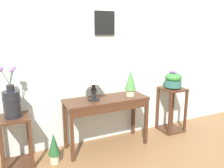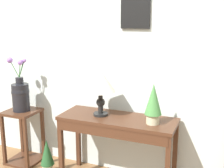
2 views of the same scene
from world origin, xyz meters
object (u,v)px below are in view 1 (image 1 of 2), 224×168
console_table (107,106)px  potted_plant_floor (54,147)px  pedestal_stand_left (16,142)px  flower_vase_tall_left (12,101)px  pedestal_stand_right (171,109)px  table_lamp (93,75)px  potted_plant_on_console (130,82)px  planter_bowl_wide_right (173,80)px

console_table → potted_plant_floor: (-0.78, -0.10, -0.41)m
console_table → potted_plant_floor: console_table is taller
console_table → pedestal_stand_left: 1.25m
flower_vase_tall_left → pedestal_stand_right: flower_vase_tall_left is taller
flower_vase_tall_left → table_lamp: bearing=-1.0°
table_lamp → potted_plant_on_console: table_lamp is taller
planter_bowl_wide_right → console_table: bearing=-177.3°
console_table → potted_plant_on_console: potted_plant_on_console is taller
flower_vase_tall_left → planter_bowl_wide_right: 2.42m
flower_vase_tall_left → pedestal_stand_right: size_ratio=0.85×
table_lamp → pedestal_stand_right: (1.40, 0.03, -0.70)m
pedestal_stand_left → flower_vase_tall_left: 0.53m
pedestal_stand_left → pedestal_stand_right: bearing=0.3°
console_table → flower_vase_tall_left: 1.23m
pedestal_stand_left → planter_bowl_wide_right: 2.49m
pedestal_stand_left → potted_plant_floor: bearing=-18.9°
flower_vase_tall_left → potted_plant_floor: 0.78m
console_table → flower_vase_tall_left: flower_vase_tall_left is taller
potted_plant_on_console → potted_plant_floor: size_ratio=0.94×
planter_bowl_wide_right → table_lamp: bearing=-178.7°
console_table → pedestal_stand_left: (-1.21, 0.04, -0.31)m
table_lamp → planter_bowl_wide_right: (1.40, 0.03, -0.19)m
flower_vase_tall_left → potted_plant_on_console: bearing=-1.9°
planter_bowl_wide_right → potted_plant_floor: planter_bowl_wide_right is taller
potted_plant_on_console → pedestal_stand_right: potted_plant_on_console is taller
console_table → pedestal_stand_left: console_table is taller
console_table → potted_plant_on_console: 0.48m
table_lamp → pedestal_stand_left: table_lamp is taller
pedestal_stand_right → potted_plant_floor: size_ratio=1.81×
pedestal_stand_left → pedestal_stand_right: (2.42, 0.01, 0.05)m
table_lamp → potted_plant_on_console: 0.57m
planter_bowl_wide_right → potted_plant_on_console: bearing=-175.5°
potted_plant_on_console → flower_vase_tall_left: 1.59m
potted_plant_on_console → pedestal_stand_left: potted_plant_on_console is taller
table_lamp → potted_plant_on_console: bearing=-3.5°
pedestal_stand_left → planter_bowl_wide_right: bearing=0.3°
potted_plant_on_console → pedestal_stand_right: (0.84, 0.07, -0.57)m
console_table → planter_bowl_wide_right: 1.24m
table_lamp → console_table: bearing=-7.6°
table_lamp → planter_bowl_wide_right: 1.41m
console_table → flower_vase_tall_left: (-1.21, 0.04, 0.23)m
potted_plant_on_console → flower_vase_tall_left: size_ratio=0.62×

